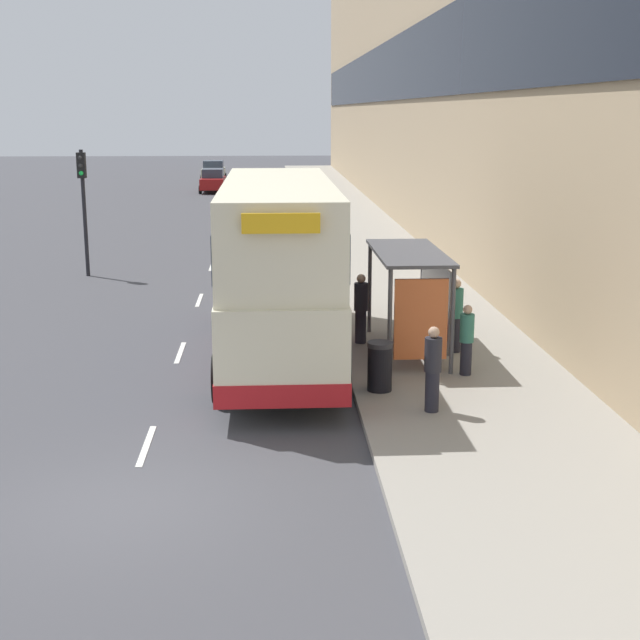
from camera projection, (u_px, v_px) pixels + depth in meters
The scene contains 23 objects.
ground_plane at pixel (125, 506), 13.62m from camera, with size 220.00×220.00×0.00m, color #424247.
pavement at pixel (343, 215), 51.38m from camera, with size 5.00×93.00×0.14m.
terrace_facade at pixel (415, 55), 49.57m from camera, with size 3.10×93.00×17.94m.
lane_mark_0 at pixel (146, 446), 16.07m from camera, with size 0.12×2.00×0.01m.
lane_mark_1 at pixel (180, 353), 22.25m from camera, with size 0.12×2.00×0.01m.
lane_mark_2 at pixel (199, 300), 28.43m from camera, with size 0.12×2.00×0.01m.
lane_mark_3 at pixel (212, 266), 34.61m from camera, with size 0.12×2.00×0.01m.
lane_mark_4 at pixel (220, 243), 40.79m from camera, with size 0.12×2.00×0.01m.
lane_mark_5 at pixel (226, 226), 46.97m from camera, with size 0.12×2.00×0.01m.
lane_mark_6 at pixel (231, 212), 53.15m from camera, with size 0.12×2.00×0.01m.
lane_mark_7 at pixel (235, 202), 59.33m from camera, with size 0.12×2.00×0.01m.
lane_mark_8 at pixel (238, 193), 65.51m from camera, with size 0.12×2.00×0.01m.
bus_shelter at pixel (417, 284), 21.19m from camera, with size 1.60×4.20×2.48m.
double_decker_bus_near at pixel (279, 267), 21.15m from camera, with size 2.85×10.31×4.30m.
car_0 at pixel (213, 181), 66.12m from camera, with size 1.93×3.98×1.72m.
car_1 at pixel (213, 171), 76.67m from camera, with size 2.09×3.83×1.74m.
pedestrian_at_shelter at pixel (455, 315), 21.62m from camera, with size 0.36×0.36×1.81m.
pedestrian_1 at pixel (433, 368), 17.31m from camera, with size 0.34×0.34×1.71m.
pedestrian_2 at pixel (361, 308), 22.48m from camera, with size 0.35×0.35×1.77m.
pedestrian_3 at pixel (467, 339), 19.75m from camera, with size 0.32×0.32×1.59m.
pedestrian_4 at pixel (446, 308), 22.90m from camera, with size 0.31×0.31×1.59m.
litter_bin at pixel (380, 366), 18.70m from camera, with size 0.55×0.55×1.05m.
traffic_light_far_kerb at pixel (83, 191), 31.94m from camera, with size 0.30×0.32×4.56m.
Camera 1 is at (2.27, -12.76, 5.89)m, focal length 50.00 mm.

